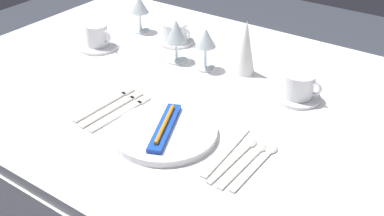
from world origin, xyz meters
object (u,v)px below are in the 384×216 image
(wine_glass_far, at_px, (176,34))
(wine_glass_right, at_px, (206,40))
(napkin_folded, at_px, (246,47))
(fork_inner, at_px, (115,108))
(fork_outer, at_px, (124,112))
(wine_glass_left, at_px, (139,7))
(coffee_cup_left, at_px, (299,85))
(spoon_soup, at_px, (239,155))
(toothbrush_package, at_px, (165,127))
(dinner_knife, at_px, (225,153))
(spoon_dessert, at_px, (249,159))
(coffee_cup_far, at_px, (97,35))
(spoon_tea, at_px, (260,161))
(coffee_cup_right, at_px, (175,31))
(dinner_plate, at_px, (165,132))
(fork_salad, at_px, (108,103))

(wine_glass_far, bearing_deg, wine_glass_right, 3.21)
(napkin_folded, bearing_deg, fork_inner, -115.71)
(fork_outer, relative_size, wine_glass_left, 1.64)
(fork_outer, relative_size, coffee_cup_left, 1.98)
(spoon_soup, bearing_deg, napkin_folded, 117.71)
(wine_glass_right, bearing_deg, toothbrush_package, -71.91)
(toothbrush_package, relative_size, napkin_folded, 1.18)
(dinner_knife, relative_size, coffee_cup_left, 2.00)
(wine_glass_right, bearing_deg, wine_glass_far, -176.79)
(spoon_soup, distance_m, napkin_folded, 0.44)
(toothbrush_package, xyz_separation_m, coffee_cup_left, (0.20, 0.36, 0.02))
(spoon_dessert, relative_size, napkin_folded, 1.17)
(fork_outer, xyz_separation_m, dinner_knife, (0.32, 0.00, 0.00))
(spoon_dessert, distance_m, coffee_cup_far, 0.79)
(spoon_soup, xyz_separation_m, napkin_folded, (-0.20, 0.38, 0.09))
(wine_glass_far, relative_size, napkin_folded, 0.82)
(coffee_cup_far, bearing_deg, wine_glass_left, 82.89)
(spoon_dessert, bearing_deg, fork_inner, -178.68)
(spoon_soup, height_order, coffee_cup_left, coffee_cup_left)
(toothbrush_package, height_order, wine_glass_left, wine_glass_left)
(wine_glass_right, bearing_deg, spoon_soup, -46.53)
(fork_inner, distance_m, spoon_tea, 0.44)
(toothbrush_package, distance_m, spoon_tea, 0.26)
(spoon_soup, height_order, coffee_cup_right, coffee_cup_right)
(spoon_soup, relative_size, spoon_dessert, 1.00)
(fork_inner, xyz_separation_m, wine_glass_left, (-0.30, 0.46, 0.09))
(wine_glass_right, xyz_separation_m, wine_glass_far, (-0.11, -0.01, -0.00))
(fork_outer, relative_size, fork_inner, 0.97)
(spoon_soup, relative_size, wine_glass_right, 1.49)
(toothbrush_package, distance_m, spoon_soup, 0.20)
(fork_outer, distance_m, coffee_cup_left, 0.50)
(coffee_cup_left, bearing_deg, fork_inner, -139.32)
(dinner_plate, relative_size, fork_outer, 1.21)
(spoon_dessert, height_order, wine_glass_far, wine_glass_far)
(coffee_cup_right, distance_m, wine_glass_right, 0.24)
(dinner_plate, height_order, fork_outer, dinner_plate)
(spoon_tea, bearing_deg, dinner_plate, -170.86)
(dinner_plate, bearing_deg, dinner_knife, 7.49)
(fork_outer, distance_m, fork_inner, 0.04)
(dinner_plate, bearing_deg, fork_outer, 173.35)
(coffee_cup_right, bearing_deg, coffee_cup_left, -12.63)
(fork_salad, distance_m, coffee_cup_right, 0.46)
(dinner_plate, distance_m, fork_inner, 0.19)
(fork_outer, xyz_separation_m, spoon_soup, (0.35, 0.02, 0.00))
(dinner_plate, relative_size, coffee_cup_right, 2.45)
(fork_salad, height_order, spoon_soup, spoon_soup)
(fork_outer, bearing_deg, fork_inner, 172.64)
(spoon_soup, height_order, spoon_dessert, same)
(spoon_soup, distance_m, spoon_tea, 0.05)
(wine_glass_left, bearing_deg, dinner_plate, -44.71)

